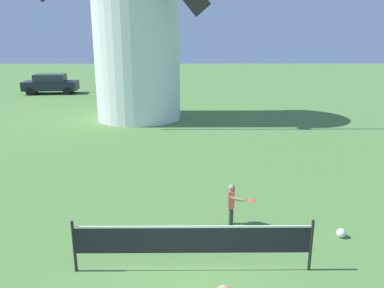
% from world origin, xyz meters
% --- Properties ---
extents(tennis_net, '(4.73, 0.06, 1.10)m').
position_xyz_m(tennis_net, '(0.07, 1.68, 0.68)').
color(tennis_net, black).
rests_on(tennis_net, ground_plane).
extents(player_far, '(0.66, 0.55, 1.09)m').
position_xyz_m(player_far, '(1.06, 3.56, 0.62)').
color(player_far, '#333338').
rests_on(player_far, ground_plane).
extents(stray_ball, '(0.22, 0.22, 0.22)m').
position_xyz_m(stray_ball, '(3.55, 2.97, 0.11)').
color(stray_ball, silver).
rests_on(stray_ball, ground_plane).
extents(parked_car_black, '(4.35, 2.17, 1.56)m').
position_xyz_m(parked_car_black, '(-11.14, 25.99, 0.81)').
color(parked_car_black, '#1E232D').
rests_on(parked_car_black, ground_plane).
extents(parked_car_blue, '(4.59, 2.20, 1.56)m').
position_xyz_m(parked_car_blue, '(-5.04, 25.95, 0.81)').
color(parked_car_blue, '#334C99').
rests_on(parked_car_blue, ground_plane).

